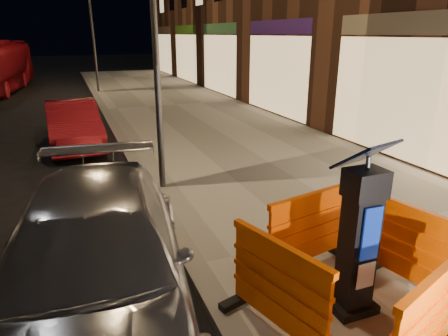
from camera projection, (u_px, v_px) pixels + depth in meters
name	position (u px, v px, depth m)	size (l,w,h in m)	color
ground_plane	(196.00, 274.00, 5.41)	(120.00, 120.00, 0.00)	black
sidewalk	(374.00, 231.00, 6.42)	(6.00, 60.00, 0.15)	gray
kerb	(196.00, 269.00, 5.38)	(0.30, 60.00, 0.15)	slate
parking_kiosk	(359.00, 235.00, 4.20)	(0.58, 0.58, 1.85)	black
barrier_front	(426.00, 326.00, 3.49)	(1.33, 0.55, 1.03)	#F04E00
barrier_back	(307.00, 231.00, 5.16)	(1.33, 0.55, 1.03)	#F04E00
barrier_kerbside	(278.00, 288.00, 4.00)	(1.33, 0.55, 1.03)	#F04E00
barrier_bldgside	(422.00, 252.00, 4.65)	(1.33, 0.55, 1.03)	#F04E00
car_silver	(100.00, 319.00, 4.55)	(2.05, 5.05, 1.47)	#B7B7BC
car_red	(76.00, 146.00, 11.51)	(1.35, 3.88, 1.28)	maroon
street_lamp_mid	(155.00, 30.00, 7.13)	(0.12, 0.12, 6.00)	#3F3F44
street_lamp_far	(93.00, 32.00, 20.35)	(0.12, 0.12, 6.00)	#3F3F44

